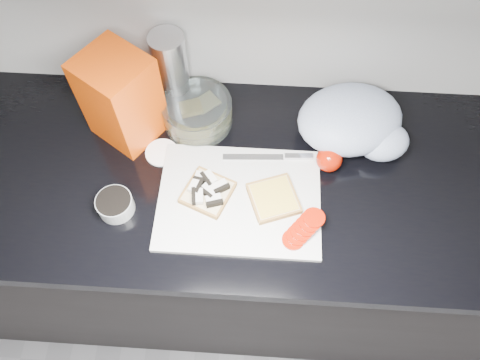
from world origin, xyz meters
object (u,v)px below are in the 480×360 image
at_px(cutting_board, 239,199).
at_px(steel_canister, 171,69).
at_px(bread_bag, 121,98).
at_px(glass_bowl, 197,112).

distance_m(cutting_board, steel_canister, 0.39).
xyz_separation_m(bread_bag, steel_canister, (0.11, 0.12, -0.02)).
height_order(cutting_board, steel_canister, steel_canister).
bearing_deg(cutting_board, glass_bowl, 118.28).
xyz_separation_m(cutting_board, bread_bag, (-0.31, 0.20, 0.12)).
bearing_deg(steel_canister, bread_bag, -132.12).
bearing_deg(steel_canister, cutting_board, -58.02).
distance_m(cutting_board, glass_bowl, 0.27).
bearing_deg(bread_bag, glass_bowl, 44.89).
distance_m(glass_bowl, steel_canister, 0.13).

